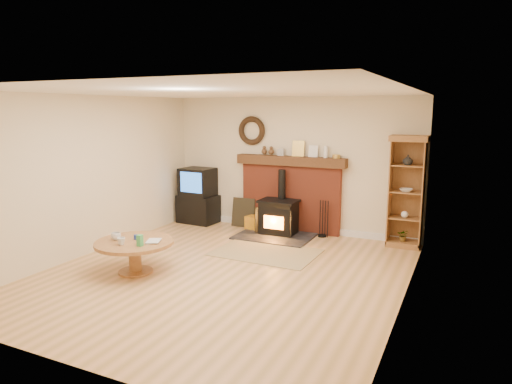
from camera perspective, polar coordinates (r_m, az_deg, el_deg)
The scene contains 11 objects.
ground at distance 6.79m, azimuth -3.99°, elevation -10.11°, with size 5.50×5.50×0.00m, color #B2874A.
room_shell at distance 6.49m, azimuth -3.91°, elevation 4.53°, with size 5.02×5.52×2.61m.
chimney_breast at distance 8.93m, azimuth 4.32°, elevation 0.16°, with size 2.20×0.22×1.78m.
wood_stove at distance 8.70m, azimuth 2.76°, elevation -3.31°, with size 1.40×1.00×1.23m.
area_rug at distance 7.70m, azimuth 1.24°, elevation -7.56°, with size 1.68×1.16×0.01m, color olive.
tv_unit at distance 9.69m, azimuth -7.26°, elevation -0.58°, with size 0.82×0.60×1.16m.
curio_cabinet at distance 8.27m, azimuth 18.30°, elevation 0.05°, with size 0.62×0.45×1.94m.
firelog_box at distance 9.05m, azimuth 0.20°, elevation -3.96°, with size 0.45×0.28×0.28m, color #DBBA0C.
leaning_painting at distance 9.31m, azimuth -1.60°, elevation -2.57°, with size 0.49×0.03×0.59m, color black.
fire_tools at distance 8.68m, azimuth 8.36°, elevation -4.57°, with size 0.19×0.16×0.70m.
coffee_table at distance 6.92m, azimuth -14.99°, elevation -6.66°, with size 1.14×1.14×0.64m.
Camera 1 is at (3.13, -5.55, 2.36)m, focal length 32.00 mm.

